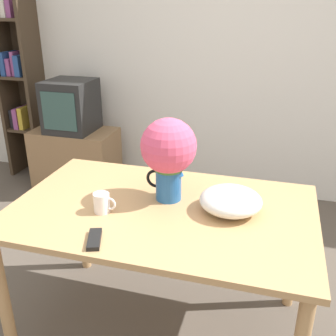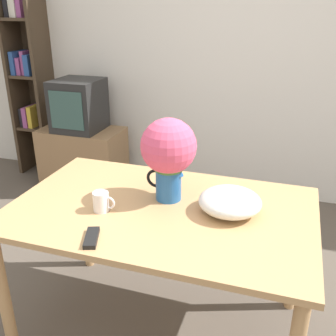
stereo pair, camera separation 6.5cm
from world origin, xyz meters
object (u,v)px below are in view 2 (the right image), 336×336
Objects in this scene: flower_vase at (169,152)px; coffee_mug at (102,202)px; white_bowl at (230,202)px; tv_set at (79,105)px.

flower_vase is 0.40m from coffee_mug.
white_bowl is 2.20m from tv_set.
flower_vase is 0.37m from white_bowl.
coffee_mug is 0.24× the size of tv_set.
white_bowl is 0.64× the size of tv_set.
coffee_mug is at bearing -163.35° from white_bowl.
flower_vase is 1.95m from tv_set.
flower_vase is at bearing -46.89° from tv_set.
tv_set reaches higher than white_bowl.
flower_vase reaches higher than white_bowl.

